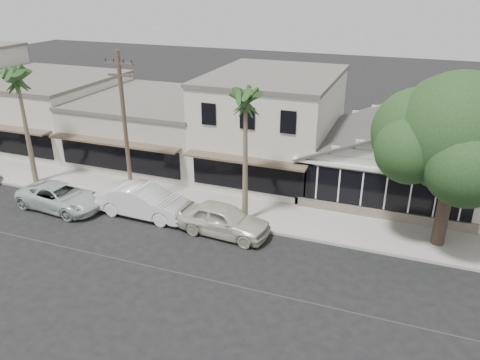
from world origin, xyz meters
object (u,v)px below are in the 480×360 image
at_px(utility_pole, 125,128).
at_px(car_2, 61,197).
at_px(car_0, 223,219).
at_px(car_1, 144,201).
at_px(shade_tree, 456,135).

bearing_deg(utility_pole, car_2, -155.05).
distance_m(car_0, car_1, 5.01).
bearing_deg(car_2, car_0, -82.10).
bearing_deg(car_1, car_2, 102.03).
bearing_deg(utility_pole, car_1, -31.41).
bearing_deg(car_1, utility_pole, 59.95).
distance_m(car_1, car_2, 5.09).
xyz_separation_m(utility_pole, car_0, (6.29, -1.15, -3.94)).
xyz_separation_m(car_0, car_1, (-5.00, 0.37, 0.04)).
relative_size(car_1, car_2, 1.02).
bearing_deg(utility_pole, shade_tree, 6.12).
bearing_deg(car_1, shade_tree, -79.16).
relative_size(car_1, shade_tree, 0.62).
relative_size(utility_pole, car_1, 1.67).
distance_m(utility_pole, car_1, 4.18).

